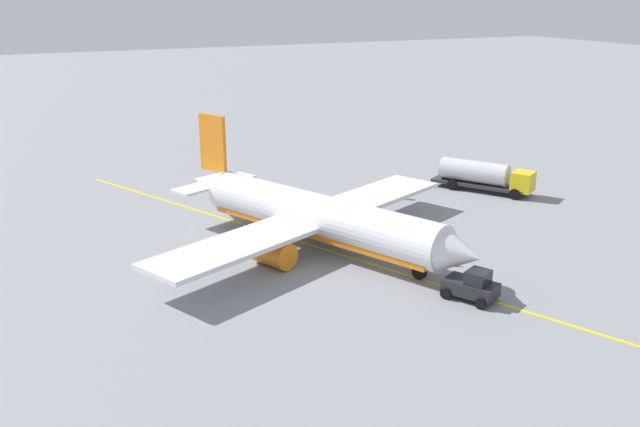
% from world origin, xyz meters
% --- Properties ---
extents(ground_plane, '(400.00, 400.00, 0.00)m').
position_xyz_m(ground_plane, '(0.00, 0.00, 0.00)').
color(ground_plane, gray).
extents(airplane, '(28.88, 30.57, 9.56)m').
position_xyz_m(airplane, '(-0.46, -0.21, 2.60)').
color(airplane, white).
rests_on(airplane, ground).
extents(fuel_tanker, '(10.18, 7.75, 3.15)m').
position_xyz_m(fuel_tanker, '(-7.96, 22.66, 1.73)').
color(fuel_tanker, '#2D2D33').
rests_on(fuel_tanker, ground).
extents(pushback_tug, '(4.11, 3.58, 2.20)m').
position_xyz_m(pushback_tug, '(13.33, 5.18, 1.01)').
color(pushback_tug, '#232328').
rests_on(pushback_tug, ground).
extents(refueling_worker, '(0.62, 0.63, 1.71)m').
position_xyz_m(refueling_worker, '(-9.52, 13.23, 0.82)').
color(refueling_worker, navy).
rests_on(refueling_worker, ground).
extents(safety_cone_nose, '(0.53, 0.53, 0.59)m').
position_xyz_m(safety_cone_nose, '(10.11, 7.76, 0.30)').
color(safety_cone_nose, '#F2590F').
rests_on(safety_cone_nose, ground).
extents(safety_cone_wingtip, '(0.53, 0.53, 0.59)m').
position_xyz_m(safety_cone_wingtip, '(7.88, 7.80, 0.29)').
color(safety_cone_wingtip, '#F2590F').
rests_on(safety_cone_wingtip, ground).
extents(taxi_line_marking, '(60.80, 27.13, 0.01)m').
position_xyz_m(taxi_line_marking, '(0.00, 0.00, 0.01)').
color(taxi_line_marking, yellow).
rests_on(taxi_line_marking, ground).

